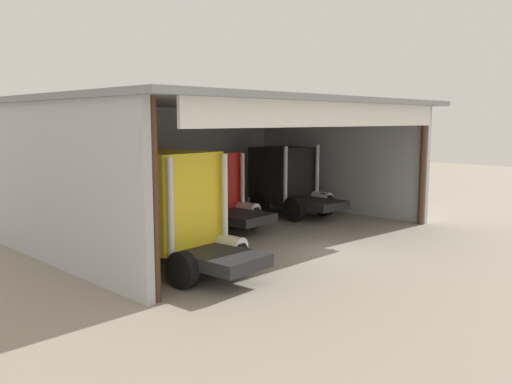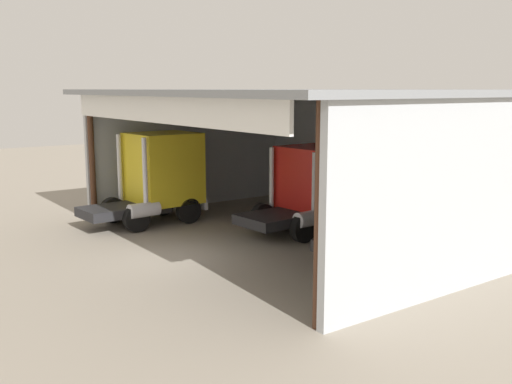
% 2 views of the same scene
% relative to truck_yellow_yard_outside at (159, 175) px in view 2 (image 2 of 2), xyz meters
% --- Properties ---
extents(ground_plane, '(80.00, 80.00, 0.00)m').
position_rel_truck_yellow_yard_outside_xyz_m(ground_plane, '(4.92, -2.13, -1.90)').
color(ground_plane, gray).
rests_on(ground_plane, ground).
extents(workshop_shed, '(15.01, 10.63, 5.31)m').
position_rel_truck_yellow_yard_outside_xyz_m(workshop_shed, '(4.92, 3.64, 1.81)').
color(workshop_shed, '#ADB2B7').
rests_on(workshop_shed, ground).
extents(truck_yellow_yard_outside, '(2.71, 4.96, 3.60)m').
position_rel_truck_yellow_yard_outside_xyz_m(truck_yellow_yard_outside, '(0.00, 0.00, 0.00)').
color(truck_yellow_yard_outside, yellow).
rests_on(truck_yellow_yard_outside, ground).
extents(truck_red_right_bay, '(2.90, 4.71, 3.19)m').
position_rel_truck_yellow_yard_outside_xyz_m(truck_red_right_bay, '(4.75, 4.00, -0.21)').
color(truck_red_right_bay, red).
rests_on(truck_red_right_bay, ground).
extents(truck_black_center_bay, '(2.65, 4.80, 3.36)m').
position_rel_truck_yellow_yard_outside_xyz_m(truck_black_center_bay, '(9.60, 3.79, -0.18)').
color(truck_black_center_bay, black).
rests_on(truck_black_center_bay, ground).
extents(oil_drum, '(0.58, 0.58, 0.94)m').
position_rel_truck_yellow_yard_outside_xyz_m(oil_drum, '(2.21, 6.60, -1.43)').
color(oil_drum, gold).
rests_on(oil_drum, ground).
extents(tool_cart, '(0.90, 0.60, 1.00)m').
position_rel_truck_yellow_yard_outside_xyz_m(tool_cart, '(2.28, 6.60, -1.40)').
color(tool_cart, black).
rests_on(tool_cart, ground).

